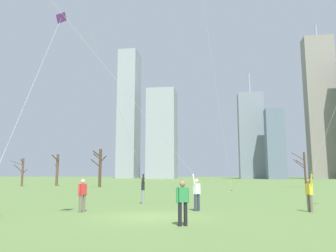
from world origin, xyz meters
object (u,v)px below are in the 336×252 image
Objects in this scene: kite_flyer_far_back_white at (333,127)px; kite_flyer_foreground_right_teal at (136,167)px; bare_tree_far_right_edge at (304,168)px; bare_tree_center at (57,169)px; bare_tree_left_of_center at (22,171)px; bare_tree_right_of_center at (100,167)px; bystander_far_off_by_trees at (83,194)px; bystander_watching_nearby at (183,201)px; kite_flyer_midfield_center_purple at (4,164)px; kite_flyer_midfield_left_yellow at (144,126)px.

kite_flyer_foreground_right_teal is at bearing 164.71° from kite_flyer_far_back_white.
kite_flyer_foreground_right_teal is 34.65m from bare_tree_far_right_edge.
bare_tree_left_of_center is (-4.09, -3.00, -0.43)m from bare_tree_center.
bare_tree_center is (-8.50, 3.68, -0.24)m from bare_tree_right_of_center.
kite_flyer_far_back_white is 3.91× the size of bare_tree_center.
bystander_watching_nearby is at bearing -32.85° from bystander_far_off_by_trees.
kite_flyer_midfield_center_purple is 41.86m from bare_tree_far_right_edge.
kite_flyer_midfield_left_yellow is 41.21m from bare_tree_left_of_center.
bare_tree_far_right_edge is at bearing 58.42° from kite_flyer_midfield_center_purple.
kite_flyer_far_back_white is at bearing -52.40° from bare_tree_right_of_center.
bare_tree_center reaches higher than bystander_watching_nearby.
kite_flyer_midfield_left_yellow reaches higher than bare_tree_right_of_center.
kite_flyer_far_back_white reaches higher than bare_tree_far_right_edge.
kite_flyer_midfield_left_yellow is 3.10× the size of bare_tree_left_of_center.
bystander_far_off_by_trees is at bearing -53.11° from bare_tree_left_of_center.
kite_flyer_far_back_white is at bearing -46.67° from bare_tree_center.
bare_tree_center is at bearing 124.45° from kite_flyer_foreground_right_teal.
bare_tree_far_right_edge is at bearing 69.78° from bystander_watching_nearby.
kite_flyer_midfield_center_purple is 2.57× the size of bare_tree_center.
bystander_watching_nearby is at bearing -110.22° from bare_tree_far_right_edge.
bystander_far_off_by_trees is 6.38m from bystander_watching_nearby.
bystander_far_off_by_trees is at bearing 157.76° from kite_flyer_midfield_left_yellow.
bare_tree_far_right_edge is at bearing 60.48° from bystander_far_off_by_trees.
kite_flyer_midfield_left_yellow is at bearing -57.53° from bare_tree_center.
kite_flyer_midfield_center_purple reaches higher than bare_tree_far_right_edge.
bystander_watching_nearby is at bearing -46.84° from kite_flyer_midfield_left_yellow.
bare_tree_far_right_edge is at bearing 66.00° from kite_flyer_midfield_left_yellow.
bare_tree_left_of_center is at bearing 121.47° from kite_flyer_midfield_center_purple.
bare_tree_right_of_center is (-13.62, 31.07, -1.08)m from kite_flyer_midfield_left_yellow.
kite_flyer_foreground_right_teal is 6.71× the size of bystander_watching_nearby.
kite_flyer_foreground_right_teal reaches higher than bystander_watching_nearby.
bystander_watching_nearby is at bearing -50.23° from bare_tree_left_of_center.
kite_flyer_midfield_center_purple is 3.05× the size of bare_tree_left_of_center.
kite_flyer_midfield_left_yellow reaches higher than bare_tree_left_of_center.
bare_tree_right_of_center is 9.26m from bare_tree_center.
kite_flyer_midfield_left_yellow reaches higher than kite_flyer_foreground_right_teal.
bystander_far_off_by_trees is 0.32× the size of bare_tree_far_right_edge.
bare_tree_right_of_center is (-11.98, 26.18, 0.66)m from kite_flyer_foreground_right_teal.
kite_flyer_far_back_white is 8.56m from bystander_watching_nearby.
kite_flyer_midfield_left_yellow reaches higher than bystander_watching_nearby.
bystander_watching_nearby is at bearing -62.85° from kite_flyer_foreground_right_teal.
kite_flyer_midfield_center_purple is at bearing -58.53° from bare_tree_left_of_center.
kite_flyer_foreground_right_teal reaches higher than bare_tree_left_of_center.
kite_flyer_midfield_center_purple is (-6.35, -0.69, -1.71)m from kite_flyer_midfield_left_yellow.
kite_flyer_foreground_right_teal is at bearing -47.54° from bare_tree_left_of_center.
kite_flyer_foreground_right_teal is 2.17× the size of bare_tree_center.
bare_tree_right_of_center is at bearing 113.66° from kite_flyer_midfield_left_yellow.
bare_tree_right_of_center reaches higher than bare_tree_left_of_center.
bare_tree_center is at bearing 113.98° from kite_flyer_midfield_center_purple.
kite_flyer_midfield_center_purple reaches higher than kite_flyer_foreground_right_teal.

